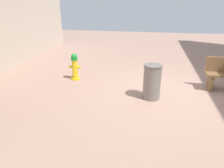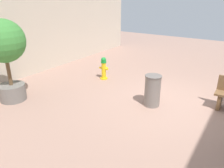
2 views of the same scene
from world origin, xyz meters
TOP-DOWN VIEW (x-y plane):
  - ground_plane at (0.00, 0.00)m, footprint 23.40×23.40m
  - fire_hydrant at (2.97, -0.58)m, footprint 0.39×0.36m
  - planter_tree at (4.25, 2.53)m, footprint 1.26×1.26m
  - trash_bin at (0.46, 0.44)m, footprint 0.48×0.48m

SIDE VIEW (x-z plane):
  - ground_plane at x=0.00m, z-range 0.00..0.00m
  - fire_hydrant at x=2.97m, z-range 0.00..0.88m
  - trash_bin at x=0.46m, z-range 0.00..0.95m
  - planter_tree at x=4.25m, z-range 0.39..2.88m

